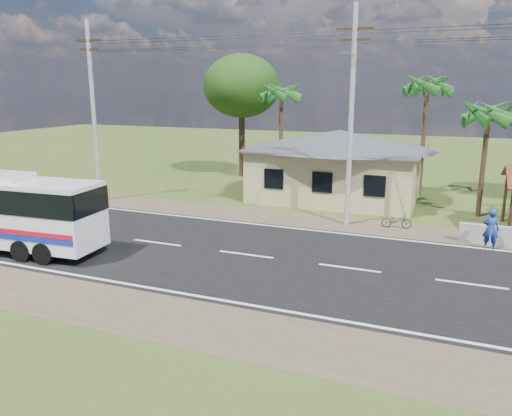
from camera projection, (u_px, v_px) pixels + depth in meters
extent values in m
plane|color=#34491A|center=(246.00, 255.00, 21.58)|extent=(120.00, 120.00, 0.00)
cube|color=black|center=(246.00, 255.00, 21.57)|extent=(120.00, 10.00, 0.02)
cube|color=brown|center=(292.00, 219.00, 27.44)|extent=(120.00, 3.00, 0.01)
cube|color=brown|center=(166.00, 317.00, 15.72)|extent=(120.00, 3.00, 0.01)
cube|color=silver|center=(282.00, 227.00, 25.81)|extent=(120.00, 0.15, 0.01)
cube|color=silver|center=(193.00, 295.00, 17.33)|extent=(120.00, 0.15, 0.01)
cube|color=silver|center=(246.00, 254.00, 21.57)|extent=(120.00, 0.15, 0.01)
cube|color=tan|center=(338.00, 173.00, 32.56)|extent=(10.00, 8.00, 3.20)
cube|color=#4C4F54|center=(339.00, 148.00, 32.17)|extent=(10.60, 8.60, 0.10)
pyramid|color=#4C4F54|center=(339.00, 130.00, 31.90)|extent=(12.40, 10.00, 1.20)
cube|color=black|center=(274.00, 179.00, 30.00)|extent=(1.20, 0.08, 1.20)
cube|color=black|center=(322.00, 182.00, 28.91)|extent=(1.20, 0.08, 1.20)
cube|color=black|center=(375.00, 186.00, 27.82)|extent=(1.20, 0.08, 1.20)
cylinder|color=#352513|center=(511.00, 213.00, 23.43)|extent=(0.16, 0.16, 2.60)
cylinder|color=#352513|center=(505.00, 198.00, 26.68)|extent=(0.16, 0.16, 2.60)
cylinder|color=#9E9E99|center=(94.00, 113.00, 30.85)|extent=(0.26, 0.26, 11.00)
cube|color=#352513|center=(88.00, 40.00, 29.84)|extent=(1.80, 0.12, 0.12)
cube|color=#352513|center=(89.00, 49.00, 29.95)|extent=(1.40, 0.10, 0.10)
cylinder|color=#9E9E99|center=(351.00, 119.00, 25.05)|extent=(0.26, 0.26, 11.00)
cube|color=#352513|center=(355.00, 29.00, 24.04)|extent=(1.80, 0.12, 0.12)
cube|color=#352513|center=(354.00, 40.00, 24.15)|extent=(1.40, 0.10, 0.10)
cylinder|color=gray|center=(350.00, 54.00, 23.42)|extent=(0.08, 2.00, 0.08)
cube|color=gray|center=(345.00, 52.00, 22.52)|extent=(0.50, 0.18, 0.12)
cylinder|color=black|center=(207.00, 39.00, 26.98)|extent=(16.00, 0.02, 0.02)
cylinder|color=#47301E|center=(483.00, 163.00, 27.34)|extent=(0.28, 0.28, 6.00)
cylinder|color=#47301E|center=(423.00, 139.00, 32.49)|extent=(0.28, 0.28, 7.50)
cylinder|color=#47301E|center=(281.00, 137.00, 36.63)|extent=(0.28, 0.28, 7.00)
cylinder|color=#47301E|center=(242.00, 139.00, 40.00)|extent=(0.50, 0.50, 5.95)
ellipsoid|color=#17340E|center=(241.00, 86.00, 39.02)|extent=(6.00, 6.00, 4.92)
cylinder|color=black|center=(22.00, 251.00, 20.66)|extent=(0.94, 0.38, 0.93)
cylinder|color=black|center=(57.00, 237.00, 22.62)|extent=(0.94, 0.38, 0.93)
cylinder|color=black|center=(44.00, 254.00, 20.32)|extent=(0.94, 0.38, 0.93)
cylinder|color=black|center=(77.00, 239.00, 22.28)|extent=(0.94, 0.38, 0.93)
imported|color=black|center=(397.00, 221.00, 25.59)|extent=(1.58, 0.75, 0.80)
imported|color=navy|center=(491.00, 229.00, 22.08)|extent=(0.74, 0.53, 1.87)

